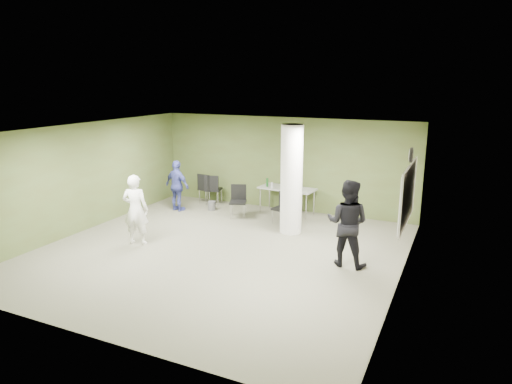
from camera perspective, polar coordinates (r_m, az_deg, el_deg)
The scene contains 17 objects.
floor at distance 10.68m, azimuth -4.57°, elevation -7.42°, with size 8.00×8.00×0.00m, color #535241.
ceiling at distance 10.01m, azimuth -4.88°, elevation 7.69°, with size 8.00×8.00×0.00m, color white.
wall_back at distance 13.80m, azimuth 3.47°, elevation 3.54°, with size 8.00×0.02×2.80m, color #474E25.
wall_left at distance 12.68m, azimuth -20.69°, elevation 1.73°, with size 0.02×8.00×2.80m, color #474E25.
wall_right_cream at distance 9.05m, azimuth 17.97°, elevation -2.67°, with size 0.02×8.00×2.80m, color beige.
column at distance 11.62m, azimuth 4.46°, elevation 1.55°, with size 0.56×0.56×2.80m, color silver.
whiteboard at distance 10.18m, azimuth 18.43°, elevation -0.31°, with size 0.05×2.30×1.30m.
wall_clock at distance 10.02m, azimuth 18.81°, elevation 4.40°, with size 0.06×0.32×0.32m.
folding_table at distance 13.42m, azimuth 3.83°, elevation 0.33°, with size 1.70×0.86×1.03m.
wastebasket at distance 13.95m, azimuth -5.54°, elevation -1.72°, with size 0.24×0.24×0.27m, color #4C4C4C.
chair_back_left at distance 14.48m, azimuth -5.44°, elevation 0.60°, with size 0.58×0.58×0.96m.
chair_back_right at distance 14.59m, azimuth -6.24°, elevation 0.72°, with size 0.55×0.55×0.98m.
chair_table_left at distance 13.14m, azimuth -2.24°, elevation -0.80°, with size 0.60×0.60×0.93m.
chair_table_right at distance 12.61m, azimuth 3.38°, elevation -1.68°, with size 0.51×0.51×0.85m.
woman_white at distance 11.25m, azimuth -14.83°, elevation -2.15°, with size 0.62×0.41×1.71m, color white.
man_black at distance 9.80m, azimuth 11.36°, elevation -3.84°, with size 0.91×0.71×1.87m, color black.
man_blue at distance 13.89m, azimuth -9.81°, elevation 0.77°, with size 0.90×0.38×1.54m, color #383F8B.
Camera 1 is at (4.93, -8.65, 3.87)m, focal length 32.00 mm.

